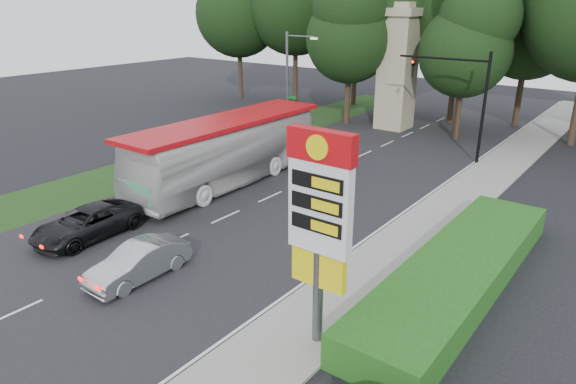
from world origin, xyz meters
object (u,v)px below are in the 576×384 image
Objects in this scene: streetlight_signs at (289,81)px; suv_charcoal at (87,223)px; gas_station_pylon at (320,212)px; traffic_signal_mast at (465,91)px; transit_bus at (227,152)px; sedan_silver at (139,262)px; monument at (397,66)px.

suv_charcoal is at bearing -79.75° from streetlight_signs.
streetlight_signs is (-16.19, 20.01, -0.01)m from gas_station_pylon.
traffic_signal_mast reaches higher than transit_bus.
streetlight_signs is 22.83m from sedan_silver.
monument is at bearing 83.34° from transit_bus.
gas_station_pylon is 1.36× the size of suv_charcoal.
transit_bus is at bearing -126.12° from traffic_signal_mast.
suv_charcoal is (-12.58, 0.06, -3.75)m from gas_station_pylon.
monument is at bearing 84.62° from suv_charcoal.
gas_station_pylon is at bearing -51.04° from streetlight_signs.
traffic_signal_mast is at bearing 65.00° from suv_charcoal.
sedan_silver is (3.50, -28.85, -4.41)m from monument.
sedan_silver is at bearing -66.08° from transit_bus.
sedan_silver is 0.84× the size of suv_charcoal.
gas_station_pylon is 8.61m from sedan_silver.
sedan_silver is 4.96m from suv_charcoal.
transit_bus is at bearing -71.78° from streetlight_signs.
suv_charcoal is at bearing 179.72° from gas_station_pylon.
suv_charcoal is (-4.88, 0.91, 0.01)m from sedan_silver.
transit_bus is (3.49, -10.59, -2.54)m from streetlight_signs.
gas_station_pylon is at bearing -38.62° from transit_bus.
gas_station_pylon is 22.29m from traffic_signal_mast.
traffic_signal_mast is at bearing 99.09° from gas_station_pylon.
traffic_signal_mast is 24.07m from suv_charcoal.
streetlight_signs reaches higher than suv_charcoal.
streetlight_signs is 1.59× the size of suv_charcoal.
monument is at bearing 58.03° from streetlight_signs.
sedan_silver is at bearing -173.72° from gas_station_pylon.
transit_bus is 2.71× the size of suv_charcoal.
transit_bus is (-9.18, -12.58, -2.78)m from traffic_signal_mast.
traffic_signal_mast is at bearing 8.92° from streetlight_signs.
gas_station_pylon is 0.68× the size of monument.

